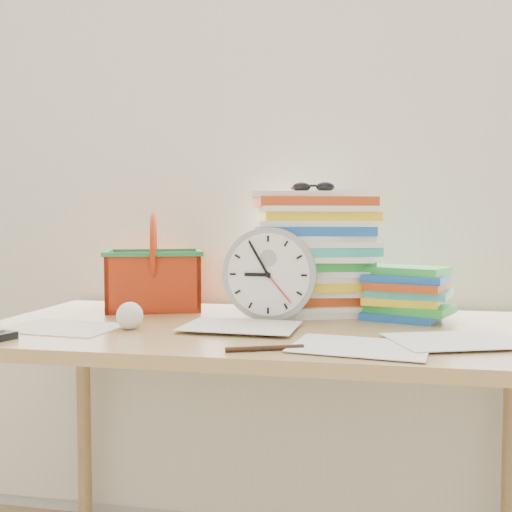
% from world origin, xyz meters
% --- Properties ---
extents(curtain, '(2.40, 0.01, 2.50)m').
position_xyz_m(curtain, '(0.00, 1.98, 1.30)').
color(curtain, white).
rests_on(curtain, room_shell).
extents(desk, '(1.40, 0.70, 0.75)m').
position_xyz_m(desk, '(0.00, 1.60, 0.68)').
color(desk, '#9D7B4A').
rests_on(desk, ground).
extents(paper_stack, '(0.41, 0.37, 0.34)m').
position_xyz_m(paper_stack, '(0.09, 1.83, 0.92)').
color(paper_stack, white).
rests_on(paper_stack, desk).
extents(clock, '(0.24, 0.05, 0.24)m').
position_xyz_m(clock, '(-0.00, 1.69, 0.87)').
color(clock, '#9C9C9C').
rests_on(clock, desk).
extents(sunglasses, '(0.14, 0.12, 0.03)m').
position_xyz_m(sunglasses, '(0.10, 1.81, 1.10)').
color(sunglasses, black).
rests_on(sunglasses, paper_stack).
extents(book_stack, '(0.28, 0.25, 0.14)m').
position_xyz_m(book_stack, '(0.35, 1.77, 0.82)').
color(book_stack, white).
rests_on(book_stack, desk).
extents(basket, '(0.33, 0.29, 0.28)m').
position_xyz_m(basket, '(-0.37, 1.82, 0.89)').
color(basket, red).
rests_on(basket, desk).
extents(crumpled_ball, '(0.07, 0.07, 0.07)m').
position_xyz_m(crumpled_ball, '(-0.31, 1.50, 0.78)').
color(crumpled_ball, white).
rests_on(crumpled_ball, desk).
extents(pen, '(0.15, 0.07, 0.01)m').
position_xyz_m(pen, '(0.05, 1.33, 0.76)').
color(pen, black).
rests_on(pen, desk).
extents(scattered_papers, '(1.26, 0.42, 0.02)m').
position_xyz_m(scattered_papers, '(0.00, 1.60, 0.76)').
color(scattered_papers, white).
rests_on(scattered_papers, desk).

